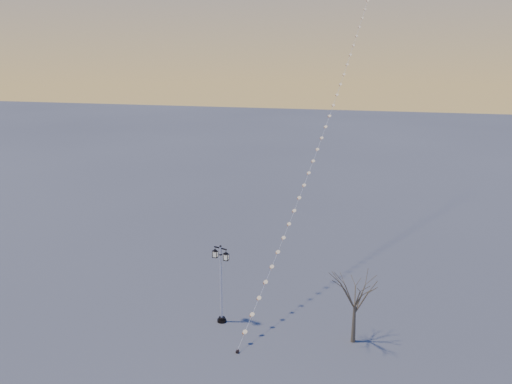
% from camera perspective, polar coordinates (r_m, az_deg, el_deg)
% --- Properties ---
extents(ground, '(300.00, 300.00, 0.00)m').
position_cam_1_polar(ground, '(35.39, -3.95, -15.69)').
color(ground, '#515252').
rests_on(ground, ground).
extents(street_lamp, '(1.35, 0.80, 5.53)m').
position_cam_1_polar(street_lamp, '(36.58, -3.71, -9.27)').
color(street_lamp, black).
rests_on(street_lamp, ground).
extents(bare_tree, '(2.78, 2.78, 4.61)m').
position_cam_1_polar(bare_tree, '(34.61, 10.44, -10.67)').
color(bare_tree, brown).
rests_on(bare_tree, ground).
extents(kite_train, '(6.32, 44.05, 32.16)m').
position_cam_1_polar(kite_train, '(50.24, 8.63, 12.23)').
color(kite_train, black).
rests_on(kite_train, ground).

